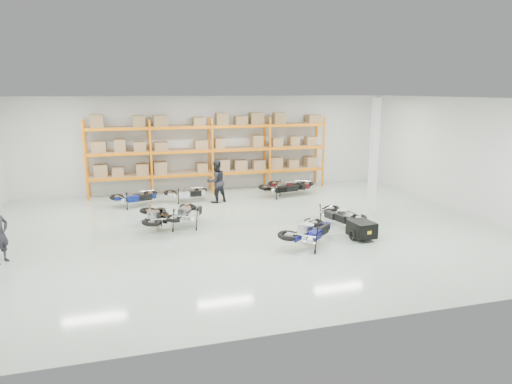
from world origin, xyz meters
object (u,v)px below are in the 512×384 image
object	(u,v)px
moto_black_far_left	(156,213)
moto_back_c	(282,185)
moto_back_a	(135,194)
person_back	(216,181)
moto_back_b	(187,190)
moto_silver_left	(187,210)
moto_blue_centre	(309,227)
moto_touring_right	(340,211)
moto_back_d	(291,183)
trailer	(362,229)

from	to	relation	value
moto_black_far_left	moto_back_c	world-z (taller)	moto_black_far_left
moto_back_a	person_back	distance (m)	3.43
moto_back_b	moto_silver_left	bearing A→B (deg)	167.31
moto_blue_centre	moto_touring_right	world-z (taller)	moto_blue_centre
moto_black_far_left	moto_touring_right	bearing A→B (deg)	166.81
moto_touring_right	moto_back_d	distance (m)	5.30
moto_blue_centre	moto_back_b	world-z (taller)	moto_blue_centre
moto_blue_centre	moto_back_b	xyz separation A→B (m)	(-2.91, 6.84, -0.11)
trailer	moto_black_far_left	bearing A→B (deg)	149.54
moto_silver_left	moto_back_c	xyz separation A→B (m)	(4.76, 3.39, -0.02)
moto_black_far_left	moto_back_d	xyz separation A→B (m)	(6.41, 3.89, -0.02)
moto_blue_centre	moto_black_far_left	size ratio (longest dim) A/B	1.06
moto_back_a	moto_touring_right	bearing A→B (deg)	-139.71
moto_back_d	moto_back_b	bearing A→B (deg)	109.78
moto_back_d	moto_blue_centre	bearing A→B (deg)	-177.54
moto_back_b	moto_back_c	distance (m)	4.32
moto_silver_left	moto_back_b	xyz separation A→B (m)	(0.45, 3.65, -0.07)
moto_blue_centre	trailer	xyz separation A→B (m)	(1.89, 0.08, -0.25)
moto_blue_centre	person_back	world-z (taller)	person_back
moto_back_a	person_back	bearing A→B (deg)	-108.39
moto_back_a	moto_back_d	bearing A→B (deg)	-101.39
moto_back_a	moto_back_c	size ratio (longest dim) A/B	0.94
moto_silver_left	moto_black_far_left	distance (m)	1.09
trailer	moto_back_d	world-z (taller)	moto_back_d
trailer	person_back	xyz separation A→B (m)	(-3.57, 6.29, 0.57)
moto_back_b	moto_back_c	world-z (taller)	moto_back_c
moto_back_a	trailer	bearing A→B (deg)	-147.57
moto_back_d	moto_back_a	bearing A→B (deg)	111.29
moto_back_b	moto_back_c	bearing A→B (deg)	-99.09
moto_blue_centre	moto_back_b	bearing A→B (deg)	-17.05
moto_back_a	moto_back_b	bearing A→B (deg)	-98.03
trailer	moto_back_c	distance (m)	6.52
moto_blue_centre	trailer	size ratio (longest dim) A/B	1.36
moto_touring_right	moto_back_b	size ratio (longest dim) A/B	1.07
person_back	moto_back_a	bearing A→B (deg)	-23.83
moto_back_b	moto_back_d	distance (m)	4.88
moto_back_c	moto_black_far_left	bearing A→B (deg)	114.48
moto_back_b	moto_black_far_left	bearing A→B (deg)	152.16
moto_back_c	moto_back_d	size ratio (longest dim) A/B	1.00
moto_black_far_left	person_back	distance (m)	4.29
moto_back_c	moto_back_d	xyz separation A→B (m)	(0.56, 0.39, -0.00)
moto_back_a	moto_back_d	distance (m)	7.06
moto_touring_right	moto_back_a	distance (m)	8.53
moto_back_a	person_back	xyz separation A→B (m)	(3.40, -0.23, 0.40)
moto_blue_centre	moto_back_a	bearing A→B (deg)	-2.46
moto_silver_left	moto_back_a	xyz separation A→B (m)	(-1.72, 3.40, -0.05)
moto_black_far_left	moto_back_a	distance (m)	3.57
moto_silver_left	person_back	world-z (taller)	person_back
moto_blue_centre	moto_touring_right	distance (m)	2.52
moto_blue_centre	moto_back_d	size ratio (longest dim) A/B	1.09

